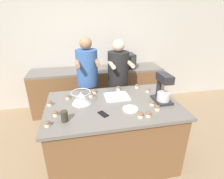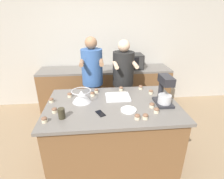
# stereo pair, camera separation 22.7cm
# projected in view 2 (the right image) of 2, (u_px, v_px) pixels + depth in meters

# --- Properties ---
(ground_plane) EXTENTS (16.00, 16.00, 0.00)m
(ground_plane) POSITION_uv_depth(u_px,v_px,m) (112.00, 157.00, 2.66)
(ground_plane) COLOR #937A5B
(back_wall) EXTENTS (10.00, 0.06, 2.70)m
(back_wall) POSITION_uv_depth(u_px,v_px,m) (104.00, 46.00, 3.90)
(back_wall) COLOR #B2ADA3
(back_wall) RESTS_ON ground_plane
(island_counter) EXTENTS (1.72, 1.10, 0.92)m
(island_counter) POSITION_uv_depth(u_px,v_px,m) (112.00, 132.00, 2.48)
(island_counter) COLOR brown
(island_counter) RESTS_ON ground_plane
(back_counter) EXTENTS (2.80, 0.60, 0.92)m
(back_counter) POSITION_uv_depth(u_px,v_px,m) (105.00, 89.00, 3.93)
(back_counter) COLOR brown
(back_counter) RESTS_ON ground_plane
(person_left) EXTENTS (0.36, 0.51, 1.69)m
(person_left) POSITION_uv_depth(u_px,v_px,m) (93.00, 84.00, 3.02)
(person_left) COLOR brown
(person_left) RESTS_ON ground_plane
(person_right) EXTENTS (0.37, 0.52, 1.63)m
(person_right) POSITION_uv_depth(u_px,v_px,m) (123.00, 85.00, 3.08)
(person_right) COLOR #232328
(person_right) RESTS_ON ground_plane
(stand_mixer) EXTENTS (0.20, 0.30, 0.38)m
(stand_mixer) POSITION_uv_depth(u_px,v_px,m) (164.00, 92.00, 2.23)
(stand_mixer) COLOR #232328
(stand_mixer) RESTS_ON island_counter
(mixing_bowl) EXTENTS (0.26, 0.26, 0.16)m
(mixing_bowl) POSITION_uv_depth(u_px,v_px,m) (82.00, 96.00, 2.32)
(mixing_bowl) COLOR #BCBCC1
(mixing_bowl) RESTS_ON island_counter
(baking_tray) EXTENTS (0.34, 0.28, 0.04)m
(baking_tray) POSITION_uv_depth(u_px,v_px,m) (118.00, 97.00, 2.45)
(baking_tray) COLOR silver
(baking_tray) RESTS_ON island_counter
(microwave_oven) EXTENTS (0.47, 0.37, 0.30)m
(microwave_oven) POSITION_uv_depth(u_px,v_px,m) (131.00, 61.00, 3.74)
(microwave_oven) COLOR black
(microwave_oven) RESTS_ON back_counter
(cell_phone) EXTENTS (0.13, 0.16, 0.01)m
(cell_phone) POSITION_uv_depth(u_px,v_px,m) (100.00, 113.00, 2.06)
(cell_phone) COLOR black
(cell_phone) RESTS_ON island_counter
(drinking_glass) EXTENTS (0.08, 0.08, 0.12)m
(drinking_glass) POSITION_uv_depth(u_px,v_px,m) (62.00, 113.00, 1.95)
(drinking_glass) COLOR #332D1E
(drinking_glass) RESTS_ON island_counter
(small_plate) EXTENTS (0.19, 0.19, 0.02)m
(small_plate) POSITION_uv_depth(u_px,v_px,m) (129.00, 110.00, 2.13)
(small_plate) COLOR white
(small_plate) RESTS_ON island_counter
(cupcake_0) EXTENTS (0.06, 0.06, 0.06)m
(cupcake_0) POSITION_uv_depth(u_px,v_px,m) (141.00, 87.00, 2.73)
(cupcake_0) COLOR beige
(cupcake_0) RESTS_ON island_counter
(cupcake_1) EXTENTS (0.06, 0.06, 0.06)m
(cupcake_1) POSITION_uv_depth(u_px,v_px,m) (51.00, 100.00, 2.32)
(cupcake_1) COLOR beige
(cupcake_1) RESTS_ON island_counter
(cupcake_2) EXTENTS (0.06, 0.06, 0.06)m
(cupcake_2) POSITION_uv_depth(u_px,v_px,m) (156.00, 110.00, 2.07)
(cupcake_2) COLOR beige
(cupcake_2) RESTS_ON island_counter
(cupcake_3) EXTENTS (0.06, 0.06, 0.06)m
(cupcake_3) POSITION_uv_depth(u_px,v_px,m) (152.00, 105.00, 2.19)
(cupcake_3) COLOR beige
(cupcake_3) RESTS_ON island_counter
(cupcake_4) EXTENTS (0.06, 0.06, 0.06)m
(cupcake_4) POSITION_uv_depth(u_px,v_px,m) (44.00, 120.00, 1.89)
(cupcake_4) COLOR beige
(cupcake_4) RESTS_ON island_counter
(cupcake_5) EXTENTS (0.06, 0.06, 0.06)m
(cupcake_5) POSITION_uv_depth(u_px,v_px,m) (54.00, 110.00, 2.08)
(cupcake_5) COLOR beige
(cupcake_5) RESTS_ON island_counter
(cupcake_6) EXTENTS (0.06, 0.06, 0.06)m
(cupcake_6) POSITION_uv_depth(u_px,v_px,m) (121.00, 88.00, 2.68)
(cupcake_6) COLOR beige
(cupcake_6) RESTS_ON island_counter
(cupcake_7) EXTENTS (0.06, 0.06, 0.06)m
(cupcake_7) POSITION_uv_depth(u_px,v_px,m) (96.00, 90.00, 2.61)
(cupcake_7) COLOR beige
(cupcake_7) RESTS_ON island_counter
(cupcake_8) EXTENTS (0.06, 0.06, 0.06)m
(cupcake_8) POSITION_uv_depth(u_px,v_px,m) (151.00, 92.00, 2.57)
(cupcake_8) COLOR beige
(cupcake_8) RESTS_ON island_counter
(cupcake_9) EXTENTS (0.06, 0.06, 0.06)m
(cupcake_9) POSITION_uv_depth(u_px,v_px,m) (145.00, 116.00, 1.95)
(cupcake_9) COLOR beige
(cupcake_9) RESTS_ON island_counter
(cupcake_10) EXTENTS (0.06, 0.06, 0.06)m
(cupcake_10) POSITION_uv_depth(u_px,v_px,m) (70.00, 95.00, 2.47)
(cupcake_10) COLOR beige
(cupcake_10) RESTS_ON island_counter
(cupcake_11) EXTENTS (0.06, 0.06, 0.06)m
(cupcake_11) POSITION_uv_depth(u_px,v_px,m) (92.00, 94.00, 2.50)
(cupcake_11) COLOR beige
(cupcake_11) RESTS_ON island_counter
(cupcake_12) EXTENTS (0.06, 0.06, 0.06)m
(cupcake_12) POSITION_uv_depth(u_px,v_px,m) (137.00, 117.00, 1.94)
(cupcake_12) COLOR beige
(cupcake_12) RESTS_ON island_counter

